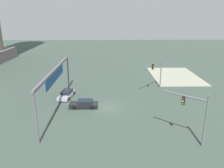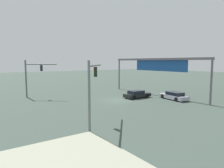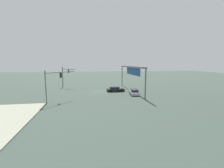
% 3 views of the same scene
% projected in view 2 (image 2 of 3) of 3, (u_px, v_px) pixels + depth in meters
% --- Properties ---
extents(ground_plane, '(191.61, 191.61, 0.00)m').
position_uv_depth(ground_plane, '(119.00, 100.00, 30.94)').
color(ground_plane, '#3C4B43').
extents(traffic_signal_near_corner, '(5.49, 4.60, 5.87)m').
position_uv_depth(traffic_signal_near_corner, '(93.00, 81.00, 18.09)').
color(traffic_signal_near_corner, slate).
rests_on(traffic_signal_near_corner, ground).
extents(traffic_signal_opposite_side, '(3.51, 4.11, 6.00)m').
position_uv_depth(traffic_signal_opposite_side, '(32.00, 73.00, 32.99)').
color(traffic_signal_opposite_side, '#596861').
rests_on(traffic_signal_opposite_side, ground).
extents(overhead_sign_gantry, '(20.28, 0.43, 6.34)m').
position_uv_depth(overhead_sign_gantry, '(156.00, 65.00, 34.63)').
color(overhead_sign_gantry, slate).
rests_on(overhead_sign_gantry, ground).
extents(sedan_car_approaching, '(1.93, 4.43, 1.21)m').
position_uv_depth(sedan_car_approaching, '(137.00, 94.00, 32.86)').
color(sedan_car_approaching, black).
rests_on(sedan_car_approaching, ground).
extents(sedan_car_waiting_far, '(4.98, 2.47, 1.21)m').
position_uv_depth(sedan_car_waiting_far, '(174.00, 96.00, 31.34)').
color(sedan_car_waiting_far, '#ABACBE').
rests_on(sedan_car_waiting_far, ground).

